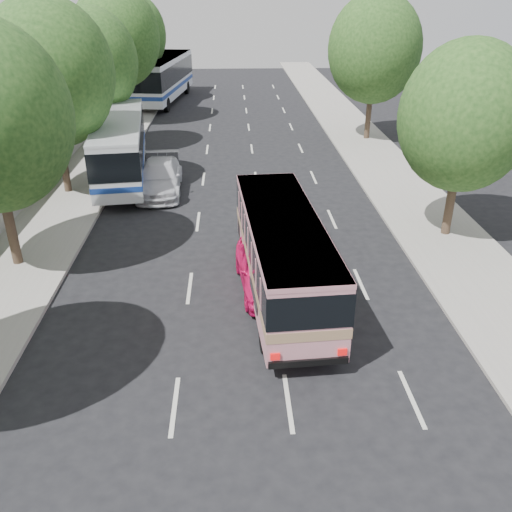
{
  "coord_description": "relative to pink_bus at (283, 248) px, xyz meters",
  "views": [
    {
      "loc": [
        -0.32,
        -12.65,
        9.57
      ],
      "look_at": [
        0.41,
        3.21,
        1.6
      ],
      "focal_mm": 38.0,
      "sensor_mm": 36.0,
      "label": 1
    }
  ],
  "objects": [
    {
      "name": "tree_left_c",
      "position": [
        -9.92,
        10.57,
        4.33
      ],
      "size": [
        6.0,
        6.0,
        9.35
      ],
      "color": "#38281E",
      "rests_on": "ground"
    },
    {
      "name": "white_pickup",
      "position": [
        -5.32,
        10.67,
        -1.02
      ],
      "size": [
        2.37,
        5.4,
        1.54
      ],
      "primitive_type": "imported",
      "rotation": [
        0.0,
        0.0,
        0.04
      ],
      "color": "silver",
      "rests_on": "ground"
    },
    {
      "name": "tree_left_f",
      "position": [
        -9.92,
        34.57,
        4.21
      ],
      "size": [
        5.88,
        5.88,
        9.16
      ],
      "color": "#38281E",
      "rests_on": "ground"
    },
    {
      "name": "pink_taxi",
      "position": [
        -0.56,
        0.53,
        -1.04
      ],
      "size": [
        2.17,
        4.55,
        1.5
      ],
      "primitive_type": "imported",
      "rotation": [
        0.0,
        0.0,
        0.09
      ],
      "color": "#EB1461",
      "rests_on": "ground"
    },
    {
      "name": "sidewalk_right",
      "position": [
        7.2,
        16.63,
        -1.73
      ],
      "size": [
        4.0,
        90.0,
        0.12
      ],
      "primitive_type": "cube",
      "color": "#9E998E",
      "rests_on": "ground"
    },
    {
      "name": "sidewalk_left",
      "position": [
        -9.8,
        16.63,
        -1.72
      ],
      "size": [
        4.0,
        90.0,
        0.15
      ],
      "primitive_type": "cube",
      "color": "#9E998E",
      "rests_on": "ground"
    },
    {
      "name": "pink_bus",
      "position": [
        0.0,
        0.0,
        0.0
      ],
      "size": [
        2.91,
        9.17,
        2.88
      ],
      "rotation": [
        0.0,
        0.0,
        0.07
      ],
      "color": "#CC838F",
      "rests_on": "ground"
    },
    {
      "name": "tree_right_near",
      "position": [
        7.48,
        4.57,
        3.41
      ],
      "size": [
        5.1,
        5.1,
        7.95
      ],
      "color": "#38281E",
      "rests_on": "ground"
    },
    {
      "name": "tour_coach_rear",
      "position": [
        -7.6,
        35.01,
        0.53
      ],
      "size": [
        4.41,
        13.14,
        3.86
      ],
      "rotation": [
        0.0,
        0.0,
        -0.13
      ],
      "color": "white",
      "rests_on": "ground"
    },
    {
      "name": "ground",
      "position": [
        -1.3,
        -3.37,
        -1.79
      ],
      "size": [
        120.0,
        120.0,
        0.0
      ],
      "primitive_type": "plane",
      "color": "black",
      "rests_on": "ground"
    },
    {
      "name": "taxi_roof_sign",
      "position": [
        -0.56,
        0.53,
        -0.2
      ],
      "size": [
        0.56,
        0.23,
        0.18
      ],
      "primitive_type": "cube",
      "rotation": [
        0.0,
        0.0,
        0.09
      ],
      "color": "silver",
      "rests_on": "pink_taxi"
    },
    {
      "name": "tree_left_d",
      "position": [
        -9.82,
        18.57,
        3.84
      ],
      "size": [
        5.52,
        5.52,
        8.6
      ],
      "color": "#38281E",
      "rests_on": "ground"
    },
    {
      "name": "tree_right_far",
      "position": [
        7.78,
        20.57,
        4.33
      ],
      "size": [
        6.0,
        6.0,
        9.35
      ],
      "color": "#38281E",
      "rests_on": "ground"
    },
    {
      "name": "tree_left_e",
      "position": [
        -9.72,
        26.57,
        4.64
      ],
      "size": [
        6.3,
        6.3,
        9.82
      ],
      "color": "#38281E",
      "rests_on": "ground"
    },
    {
      "name": "low_wall",
      "position": [
        -11.6,
        16.63,
        -0.89
      ],
      "size": [
        0.3,
        90.0,
        1.5
      ],
      "primitive_type": "cube",
      "color": "#9E998E",
      "rests_on": "sidewalk_left"
    },
    {
      "name": "tour_coach_front",
      "position": [
        -7.6,
        13.02,
        0.18
      ],
      "size": [
        3.74,
        11.15,
        3.27
      ],
      "rotation": [
        0.0,
        0.0,
        0.13
      ],
      "color": "silver",
      "rests_on": "ground"
    }
  ]
}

